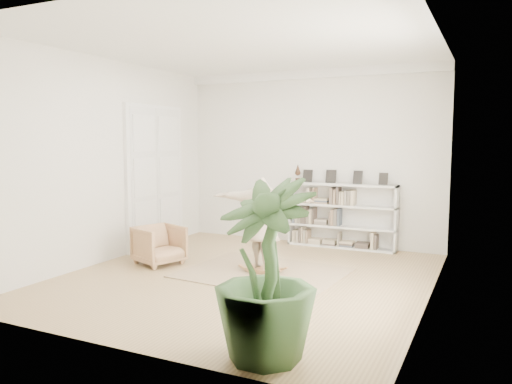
% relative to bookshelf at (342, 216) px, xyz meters
% --- Properties ---
extents(floor, '(6.00, 6.00, 0.00)m').
position_rel_bookshelf_xyz_m(floor, '(-0.74, -2.82, -0.64)').
color(floor, olive).
rests_on(floor, ground).
extents(room_shell, '(6.00, 6.00, 6.00)m').
position_rel_bookshelf_xyz_m(room_shell, '(-0.74, 0.12, 2.87)').
color(room_shell, silver).
rests_on(room_shell, floor).
extents(doors, '(0.09, 1.78, 2.92)m').
position_rel_bookshelf_xyz_m(doors, '(-3.45, -1.52, 0.76)').
color(doors, white).
rests_on(doors, floor).
extents(bookshelf, '(2.20, 0.35, 1.64)m').
position_rel_bookshelf_xyz_m(bookshelf, '(0.00, 0.00, 0.00)').
color(bookshelf, silver).
rests_on(bookshelf, floor).
extents(armchair, '(0.96, 0.95, 0.68)m').
position_rel_bookshelf_xyz_m(armchair, '(-2.50, -2.71, -0.29)').
color(armchair, tan).
rests_on(armchair, floor).
extents(rug, '(2.65, 2.19, 0.02)m').
position_rel_bookshelf_xyz_m(rug, '(-0.60, -2.48, -0.63)').
color(rug, tan).
rests_on(rug, floor).
extents(rocker_board, '(0.55, 0.36, 0.11)m').
position_rel_bookshelf_xyz_m(rocker_board, '(-0.60, -2.48, -0.57)').
color(rocker_board, olive).
rests_on(rocker_board, rug).
extents(person, '(1.85, 0.63, 1.48)m').
position_rel_bookshelf_xyz_m(person, '(-0.60, -2.48, 0.24)').
color(person, '#BCA78D').
rests_on(person, rocker_board).
extents(houseplant, '(1.26, 1.26, 1.80)m').
position_rel_bookshelf_xyz_m(houseplant, '(0.75, -5.37, 0.27)').
color(houseplant, '#33552A').
rests_on(houseplant, floor).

